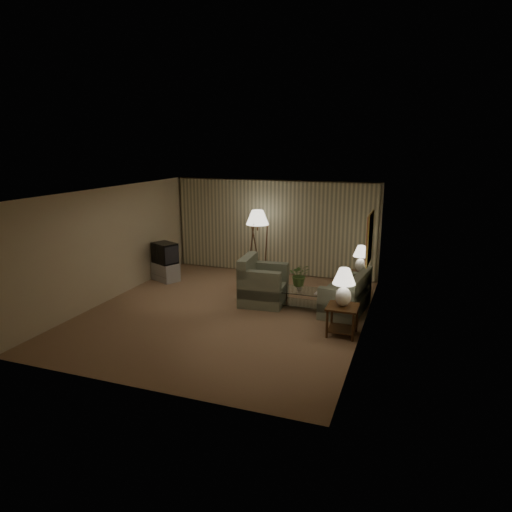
{
  "coord_description": "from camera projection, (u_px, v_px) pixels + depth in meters",
  "views": [
    {
      "loc": [
        3.9,
        -8.88,
        3.69
      ],
      "look_at": [
        0.49,
        0.6,
        1.2
      ],
      "focal_mm": 32.0,
      "sensor_mm": 36.0,
      "label": 1
    }
  ],
  "objects": [
    {
      "name": "ground",
      "position": [
        227.0,
        312.0,
        10.28
      ],
      "size": [
        7.0,
        7.0,
        0.0
      ],
      "primitive_type": "plane",
      "color": "#A67B5B",
      "rests_on": "ground"
    },
    {
      "name": "room_shell",
      "position": [
        251.0,
        225.0,
        11.23
      ],
      "size": [
        6.04,
        7.02,
        2.72
      ],
      "color": "beige",
      "rests_on": "ground"
    },
    {
      "name": "sofa",
      "position": [
        345.0,
        296.0,
        10.25
      ],
      "size": [
        1.79,
        1.17,
        0.71
      ],
      "rotation": [
        0.0,
        0.0,
        -1.69
      ],
      "color": "gray",
      "rests_on": "ground"
    },
    {
      "name": "armchair",
      "position": [
        264.0,
        285.0,
        10.74
      ],
      "size": [
        1.21,
        1.16,
        0.89
      ],
      "rotation": [
        0.0,
        0.0,
        1.65
      ],
      "color": "gray",
      "rests_on": "ground"
    },
    {
      "name": "side_table_near",
      "position": [
        342.0,
        315.0,
        8.95
      ],
      "size": [
        0.6,
        0.6,
        0.6
      ],
      "color": "#351B0E",
      "rests_on": "ground"
    },
    {
      "name": "side_table_far",
      "position": [
        360.0,
        280.0,
        11.33
      ],
      "size": [
        0.46,
        0.39,
        0.6
      ],
      "color": "#351B0E",
      "rests_on": "ground"
    },
    {
      "name": "table_lamp_near",
      "position": [
        344.0,
        284.0,
        8.8
      ],
      "size": [
        0.44,
        0.44,
        0.77
      ],
      "color": "white",
      "rests_on": "side_table_near"
    },
    {
      "name": "table_lamp_far",
      "position": [
        361.0,
        256.0,
        11.19
      ],
      "size": [
        0.39,
        0.39,
        0.67
      ],
      "color": "white",
      "rests_on": "side_table_far"
    },
    {
      "name": "coffee_table",
      "position": [
        305.0,
        296.0,
        10.47
      ],
      "size": [
        1.19,
        0.65,
        0.41
      ],
      "color": "silver",
      "rests_on": "ground"
    },
    {
      "name": "tv_cabinet",
      "position": [
        166.0,
        272.0,
        12.58
      ],
      "size": [
        1.11,
        1.04,
        0.5
      ],
      "primitive_type": "cube",
      "rotation": [
        0.0,
        0.0,
        -0.44
      ],
      "color": "#ACACAE",
      "rests_on": "ground"
    },
    {
      "name": "crt_tv",
      "position": [
        165.0,
        253.0,
        12.46
      ],
      "size": [
        1.01,
        0.97,
        0.56
      ],
      "primitive_type": "cube",
      "rotation": [
        0.0,
        0.0,
        -0.44
      ],
      "color": "black",
      "rests_on": "tv_cabinet"
    },
    {
      "name": "floor_lamp",
      "position": [
        257.0,
        243.0,
        12.59
      ],
      "size": [
        0.63,
        0.63,
        1.93
      ],
      "color": "#351B0E",
      "rests_on": "ground"
    },
    {
      "name": "ottoman",
      "position": [
        248.0,
        280.0,
        12.0
      ],
      "size": [
        0.66,
        0.66,
        0.4
      ],
      "primitive_type": "cylinder",
      "rotation": [
        0.0,
        0.0,
        0.13
      ],
      "color": "#9A4E34",
      "rests_on": "ground"
    },
    {
      "name": "vase",
      "position": [
        299.0,
        287.0,
        10.47
      ],
      "size": [
        0.14,
        0.14,
        0.14
      ],
      "primitive_type": "imported",
      "rotation": [
        0.0,
        0.0,
        0.04
      ],
      "color": "white",
      "rests_on": "coffee_table"
    },
    {
      "name": "flowers",
      "position": [
        300.0,
        273.0,
        10.39
      ],
      "size": [
        0.57,
        0.53,
        0.53
      ],
      "primitive_type": "imported",
      "rotation": [
        0.0,
        0.0,
        0.3
      ],
      "color": "#517935",
      "rests_on": "vase"
    },
    {
      "name": "book",
      "position": [
        315.0,
        293.0,
        10.26
      ],
      "size": [
        0.19,
        0.25,
        0.02
      ],
      "primitive_type": "imported",
      "rotation": [
        0.0,
        0.0,
        -0.08
      ],
      "color": "olive",
      "rests_on": "coffee_table"
    }
  ]
}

